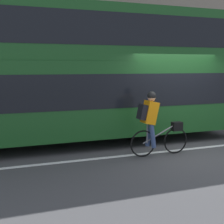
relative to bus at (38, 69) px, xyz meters
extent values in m
plane|color=#424244|center=(3.52, -1.96, -2.09)|extent=(80.00, 80.00, 0.00)
cube|color=silver|center=(3.52, -1.75, -2.09)|extent=(50.00, 0.14, 0.01)
cube|color=gray|center=(3.52, 2.66, -2.03)|extent=(60.00, 1.72, 0.12)
cube|color=gray|center=(3.52, 3.67, 1.53)|extent=(60.00, 0.30, 7.25)
cylinder|color=black|center=(3.58, 0.00, -1.56)|extent=(1.05, 0.30, 1.05)
cube|color=#194C1E|center=(0.00, 0.00, -0.78)|extent=(11.53, 2.47, 1.99)
cube|color=black|center=(0.00, 0.00, -0.54)|extent=(11.07, 2.49, 0.87)
cube|color=#194C1E|center=(0.00, 0.00, 0.93)|extent=(11.53, 2.37, 1.44)
cube|color=black|center=(0.00, 0.00, 1.01)|extent=(11.07, 2.39, 0.81)
torus|color=black|center=(3.08, -1.98, -1.76)|extent=(0.66, 0.04, 0.66)
torus|color=black|center=(2.18, -1.98, -1.76)|extent=(0.66, 0.04, 0.66)
cylinder|color=slate|center=(2.63, -1.98, -1.55)|extent=(0.92, 0.03, 0.45)
cylinder|color=slate|center=(2.29, -1.98, -1.52)|extent=(0.03, 0.03, 0.48)
cube|color=black|center=(3.11, -1.98, -1.40)|extent=(0.26, 0.16, 0.22)
cube|color=orange|center=(2.35, -1.98, -1.01)|extent=(0.37, 0.32, 0.58)
cube|color=black|center=(2.15, -1.98, -0.99)|extent=(0.21, 0.26, 0.38)
cylinder|color=#384C7A|center=(2.39, -1.89, -1.57)|extent=(0.21, 0.11, 0.59)
cylinder|color=#384C7A|center=(2.39, -2.07, -1.57)|extent=(0.19, 0.11, 0.59)
sphere|color=tan|center=(2.39, -1.98, -0.65)|extent=(0.19, 0.19, 0.19)
sphere|color=black|center=(2.39, -1.98, -0.61)|extent=(0.21, 0.21, 0.21)
cylinder|color=#59595B|center=(0.53, 2.58, -0.68)|extent=(0.07, 0.07, 2.57)
cube|color=#1959B2|center=(0.53, 2.53, 0.38)|extent=(0.36, 0.02, 0.36)
camera|label=1|loc=(-1.01, -8.60, 0.08)|focal=50.00mm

